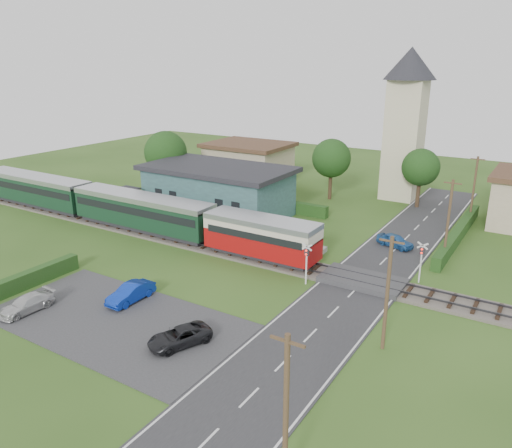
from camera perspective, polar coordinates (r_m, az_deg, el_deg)
The scene contains 31 objects.
ground at distance 41.47m, azimuth -2.02°, elevation -4.68°, with size 120.00×120.00×0.00m, color #2D4C19.
railway_track at distance 42.97m, azimuth -0.53°, elevation -3.67°, with size 76.00×3.20×0.49m.
road at distance 37.30m, azimuth 10.98°, elevation -7.72°, with size 6.00×70.00×0.05m, color #28282B.
car_park at distance 34.19m, azimuth -15.64°, elevation -10.60°, with size 17.00×9.00×0.08m, color #333335.
crossing_deck at distance 38.93m, azimuth 12.08°, elevation -6.33°, with size 6.20×3.40×0.45m, color #333335.
platform at distance 50.95m, azimuth -8.13°, elevation -0.16°, with size 30.00×3.00×0.45m, color gray.
equipment_hut at distance 55.82m, azimuth -14.54°, elevation 2.70°, with size 2.30×2.30×2.55m.
station_building at distance 54.63m, azimuth -4.36°, elevation 3.93°, with size 16.00×9.00×5.30m.
train at distance 52.03m, azimuth -15.38°, elevation 2.00°, with size 43.20×2.90×3.40m.
church_tower at distance 62.15m, azimuth 16.80°, elevation 12.02°, with size 6.00×6.00×17.60m.
house_west at distance 68.64m, azimuth -0.85°, elevation 7.02°, with size 10.80×8.80×5.50m.
hedge_carpark at distance 40.94m, azimuth -24.87°, elevation -5.87°, with size 0.80×9.00×1.20m, color #193814.
hedge_roadside at distance 50.64m, azimuth 22.10°, elevation -1.03°, with size 0.80×18.00×1.20m, color #193814.
hedge_station at distance 58.72m, azimuth -1.73°, elevation 2.93°, with size 22.00×0.80×1.30m, color #193814.
tree_a at distance 62.55m, azimuth -10.28°, elevation 8.04°, with size 5.20×5.20×8.00m.
tree_b at distance 60.48m, azimuth 8.61°, elevation 7.43°, with size 4.60×4.60×7.34m.
tree_c at distance 59.34m, azimuth 18.31°, elevation 6.15°, with size 4.20×4.20×6.78m.
utility_pole_a at distance 19.86m, azimuth 3.43°, elevation -20.84°, with size 1.40×0.22×7.00m.
utility_pole_b at distance 29.43m, azimuth 14.78°, elevation -7.57°, with size 1.40×0.22×7.00m.
utility_pole_c at distance 44.08m, azimuth 21.12°, elevation 0.49°, with size 1.40×0.22×7.00m.
utility_pole_d at distance 55.56m, azimuth 23.62°, elevation 3.68°, with size 1.40×0.22×7.00m.
crossing_signal_near at distance 37.37m, azimuth 5.80°, elevation -3.86°, with size 0.84×0.28×3.28m.
crossing_signal_far at distance 39.45m, azimuth 18.38°, elevation -3.53°, with size 0.84×0.28×3.28m.
streetlamp_west at distance 68.71m, azimuth -8.08°, elevation 7.06°, with size 0.30×0.30×5.15m.
streetlamp_east at distance 60.34m, azimuth 25.99°, elevation 3.84°, with size 0.30×0.30×5.15m.
car_on_road at distance 46.74m, azimuth 15.61°, elevation -1.84°, with size 1.38×3.42×1.17m, color #255B9E.
car_park_blue at distance 36.17m, azimuth -14.12°, elevation -7.63°, with size 1.31×3.74×1.23m, color #0B2A9D.
car_park_silver at distance 37.10m, azimuth -24.73°, elevation -8.30°, with size 1.51×3.71×1.08m, color #BDBDBD.
car_park_dark at distance 30.50m, azimuth -8.73°, elevation -12.60°, with size 1.76×3.82×1.06m, color black.
pedestrian_near at distance 46.33m, azimuth -2.81°, elevation -0.32°, with size 0.71×0.46×1.93m, color gray.
pedestrian_far at distance 52.99m, azimuth -11.64°, elevation 1.61°, with size 0.84×0.66×1.74m, color gray.
Camera 1 is at (21.37, -31.66, 16.14)m, focal length 35.00 mm.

